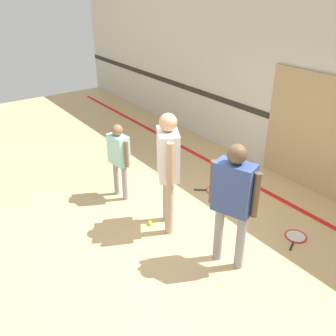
{
  "coord_description": "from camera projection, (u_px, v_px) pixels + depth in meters",
  "views": [
    {
      "loc": [
        3.52,
        -2.58,
        3.32
      ],
      "look_at": [
        -0.21,
        0.12,
        0.97
      ],
      "focal_mm": 40.0,
      "sensor_mm": 36.0,
      "label": 1
    }
  ],
  "objects": [
    {
      "name": "ground_plane",
      "position": [
        170.0,
        235.0,
        5.4
      ],
      "size": [
        16.0,
        16.0,
        0.0
      ],
      "primitive_type": "plane",
      "color": "tan"
    },
    {
      "name": "wall_back",
      "position": [
        310.0,
        94.0,
        6.16
      ],
      "size": [
        16.0,
        0.07,
        3.2
      ],
      "color": "beige",
      "rests_on": "ground_plane"
    },
    {
      "name": "floor_stripe",
      "position": [
        266.0,
        192.0,
        6.48
      ],
      "size": [
        14.4,
        0.1,
        0.01
      ],
      "color": "red",
      "rests_on": "ground_plane"
    },
    {
      "name": "person_instructor",
      "position": [
        168.0,
        160.0,
        5.11
      ],
      "size": [
        0.59,
        0.48,
        1.76
      ],
      "rotation": [
        0.0,
        0.0,
        -0.52
      ],
      "color": "tan",
      "rests_on": "ground_plane"
    },
    {
      "name": "person_student_left",
      "position": [
        119.0,
        154.0,
        5.99
      ],
      "size": [
        0.49,
        0.24,
        1.29
      ],
      "rotation": [
        0.0,
        0.0,
        0.12
      ],
      "color": "gray",
      "rests_on": "ground_plane"
    },
    {
      "name": "person_student_right",
      "position": [
        233.0,
        194.0,
        4.42
      ],
      "size": [
        0.6,
        0.4,
        1.67
      ],
      "rotation": [
        0.0,
        0.0,
        -2.79
      ],
      "color": "gray",
      "rests_on": "ground_plane"
    },
    {
      "name": "racket_spare_on_floor",
      "position": [
        213.0,
        190.0,
        6.51
      ],
      "size": [
        0.42,
        0.46,
        0.03
      ],
      "rotation": [
        0.0,
        0.0,
        4.01
      ],
      "color": "red",
      "rests_on": "ground_plane"
    },
    {
      "name": "racket_second_spare",
      "position": [
        296.0,
        237.0,
        5.35
      ],
      "size": [
        0.42,
        0.53,
        0.03
      ],
      "rotation": [
        0.0,
        0.0,
        5.15
      ],
      "color": "red",
      "rests_on": "ground_plane"
    },
    {
      "name": "tennis_ball_near_instructor",
      "position": [
        150.0,
        223.0,
        5.61
      ],
      "size": [
        0.07,
        0.07,
        0.07
      ],
      "primitive_type": "sphere",
      "color": "#CCE038",
      "rests_on": "ground_plane"
    },
    {
      "name": "tennis_ball_by_spare_racket",
      "position": [
        233.0,
        189.0,
        6.51
      ],
      "size": [
        0.07,
        0.07,
        0.07
      ],
      "primitive_type": "sphere",
      "color": "#CCE038",
      "rests_on": "ground_plane"
    }
  ]
}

